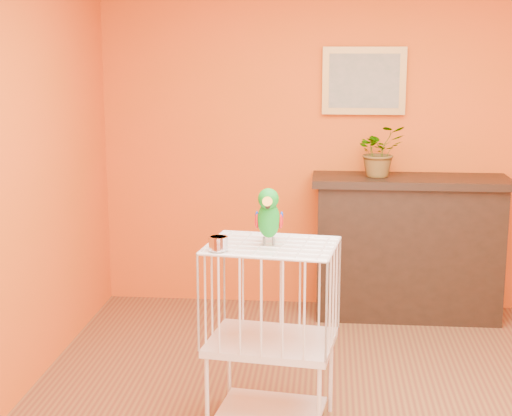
# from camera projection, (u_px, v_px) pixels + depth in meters

# --- Properties ---
(room_shell) EXTENTS (4.50, 4.50, 4.50)m
(room_shell) POSITION_uv_depth(u_px,v_px,m) (383.00, 136.00, 3.71)
(room_shell) COLOR #E25115
(room_shell) RESTS_ON ground
(console_cabinet) EXTENTS (1.43, 0.52, 1.06)m
(console_cabinet) POSITION_uv_depth(u_px,v_px,m) (408.00, 247.00, 5.84)
(console_cabinet) COLOR black
(console_cabinet) RESTS_ON ground
(potted_plant) EXTENTS (0.45, 0.48, 0.30)m
(potted_plant) POSITION_uv_depth(u_px,v_px,m) (379.00, 156.00, 5.73)
(potted_plant) COLOR #26722D
(potted_plant) RESTS_ON console_cabinet
(framed_picture) EXTENTS (0.62, 0.04, 0.50)m
(framed_picture) POSITION_uv_depth(u_px,v_px,m) (364.00, 81.00, 5.83)
(framed_picture) COLOR #A47A3A
(framed_picture) RESTS_ON room_shell
(birdcage) EXTENTS (0.71, 0.58, 1.00)m
(birdcage) POSITION_uv_depth(u_px,v_px,m) (271.00, 333.00, 4.13)
(birdcage) COLOR silver
(birdcage) RESTS_ON ground
(feed_cup) EXTENTS (0.10, 0.10, 0.07)m
(feed_cup) POSITION_uv_depth(u_px,v_px,m) (218.00, 243.00, 3.90)
(feed_cup) COLOR silver
(feed_cup) RESTS_ON birdcage
(parrot) EXTENTS (0.15, 0.27, 0.30)m
(parrot) POSITION_uv_depth(u_px,v_px,m) (269.00, 216.00, 3.99)
(parrot) COLOR #59544C
(parrot) RESTS_ON birdcage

